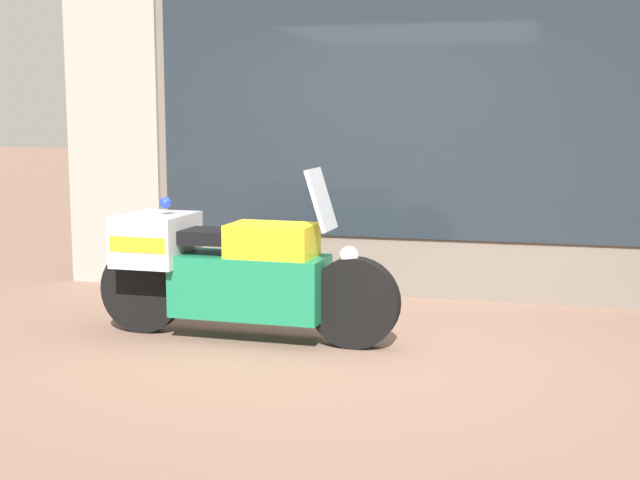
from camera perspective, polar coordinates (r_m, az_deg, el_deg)
The scene contains 4 objects.
ground_plane at distance 6.53m, azimuth 1.50°, elevation -6.80°, with size 60.00×60.00×0.00m, color #7A5B4C.
shop_building at distance 8.35m, azimuth 1.70°, elevation 7.69°, with size 6.36×0.55×3.20m.
window_display at distance 8.33m, azimuth 7.31°, elevation -0.31°, with size 4.96×0.30×1.92m.
paramedic_motorcycle at distance 6.68m, azimuth -5.91°, elevation -1.84°, with size 2.35×0.64×1.29m.
Camera 1 is at (1.40, -6.14, 1.71)m, focal length 50.00 mm.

